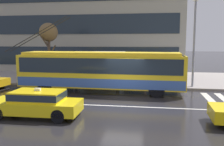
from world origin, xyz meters
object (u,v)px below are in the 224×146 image
pedestrian_at_shelter (60,64)px  pedestrian_waiting_by_pole (145,66)px  pedestrian_walking_past (96,62)px  street_tree_bare (49,34)px  pedestrian_approaching_curb (117,65)px  street_lamp (194,35)px  taxi_oncoming_near (36,102)px  trolleybus (101,70)px  bus_shelter (99,60)px

pedestrian_at_shelter → pedestrian_waiting_by_pole: (7.17, 0.51, -0.09)m
pedestrian_at_shelter → pedestrian_walking_past: 3.07m
pedestrian_walking_past → street_tree_bare: 5.07m
pedestrian_approaching_curb → street_lamp: street_lamp is taller
taxi_oncoming_near → pedestrian_waiting_by_pole: 10.74m
trolleybus → pedestrian_approaching_curb: 2.70m
pedestrian_at_shelter → street_lamp: street_lamp is taller
bus_shelter → pedestrian_at_shelter: bus_shelter is taller
pedestrian_walking_past → street_lamp: size_ratio=0.30×
taxi_oncoming_near → street_lamp: (8.60, 8.66, 3.38)m
taxi_oncoming_near → bus_shelter: size_ratio=1.03×
taxi_oncoming_near → pedestrian_at_shelter: pedestrian_at_shelter is taller
taxi_oncoming_near → street_lamp: 12.66m
street_lamp → trolleybus: bearing=-160.2°
taxi_oncoming_near → pedestrian_at_shelter: bearing=103.7°
taxi_oncoming_near → pedestrian_walking_past: 9.87m
pedestrian_at_shelter → pedestrian_approaching_curb: (4.89, -0.15, 0.02)m
bus_shelter → pedestrian_approaching_curb: (1.54, -0.48, -0.33)m
bus_shelter → pedestrian_approaching_curb: bearing=-17.2°
taxi_oncoming_near → trolleybus: bearing=73.1°
pedestrian_at_shelter → street_tree_bare: (-1.45, 1.29, 2.56)m
street_tree_bare → taxi_oncoming_near: bearing=-70.4°
pedestrian_approaching_curb → street_lamp: bearing=-1.5°
pedestrian_approaching_curb → pedestrian_walking_past: bearing=153.4°
taxi_oncoming_near → street_lamp: street_lamp is taller
trolleybus → pedestrian_at_shelter: size_ratio=6.62×
taxi_oncoming_near → street_tree_bare: size_ratio=0.86×
street_lamp → pedestrian_walking_past: bearing=171.8°
pedestrian_at_shelter → street_tree_bare: 3.21m
street_lamp → pedestrian_waiting_by_pole: bearing=167.2°
street_lamp → pedestrian_at_shelter: bearing=178.4°
trolleybus → street_lamp: (6.70, 2.41, 2.52)m
pedestrian_at_shelter → pedestrian_waiting_by_pole: pedestrian_at_shelter is taller
taxi_oncoming_near → pedestrian_walking_past: bearing=85.5°
taxi_oncoming_near → pedestrian_walking_past: pedestrian_walking_past is taller
pedestrian_at_shelter → pedestrian_approaching_curb: pedestrian_at_shelter is taller
pedestrian_approaching_curb → pedestrian_walking_past: pedestrian_walking_past is taller
trolleybus → taxi_oncoming_near: bearing=-106.9°
taxi_oncoming_near → pedestrian_approaching_curb: pedestrian_approaching_curb is taller
pedestrian_at_shelter → street_tree_bare: bearing=138.4°
bus_shelter → pedestrian_at_shelter: (-3.35, -0.32, -0.35)m
pedestrian_approaching_curb → street_lamp: (5.90, -0.16, 2.36)m
pedestrian_at_shelter → pedestrian_walking_past: size_ratio=0.97×
trolleybus → bus_shelter: (-0.74, 3.05, 0.50)m
taxi_oncoming_near → street_tree_bare: bearing=109.6°
trolleybus → pedestrian_waiting_by_pole: (3.08, 3.23, 0.06)m
taxi_oncoming_near → pedestrian_approaching_curb: (2.70, 8.81, 1.03)m
pedestrian_walking_past → pedestrian_waiting_by_pole: (4.21, -0.30, -0.18)m
trolleybus → street_tree_bare: 7.36m
pedestrian_approaching_curb → bus_shelter: bearing=162.8°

